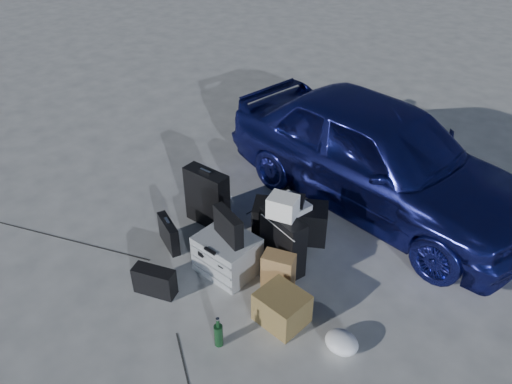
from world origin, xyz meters
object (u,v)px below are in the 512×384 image
suitcase_left (207,198)px  cardboard_box (282,308)px  pelican_case (227,254)px  suitcase_right (283,241)px  car (378,155)px  duffel_bag (290,221)px  green_bottle (218,332)px  briefcase (169,234)px

suitcase_left → cardboard_box: (1.50, -0.69, -0.18)m
pelican_case → suitcase_right: 0.57m
pelican_case → suitcase_right: (0.40, 0.39, 0.11)m
car → suitcase_right: 1.65m
pelican_case → duffel_bag: (0.19, 0.84, -0.01)m
suitcase_left → suitcase_right: suitcase_left is taller
car → green_bottle: size_ratio=12.39×
duffel_bag → car: bearing=41.7°
suitcase_right → briefcase: bearing=-139.9°
pelican_case → suitcase_right: suitcase_right is taller
car → cardboard_box: (0.21, -2.20, -0.49)m
car → briefcase: car is taller
cardboard_box → green_bottle: bearing=-116.6°
suitcase_left → briefcase: bearing=-94.7°
car → suitcase_right: size_ratio=6.05×
pelican_case → briefcase: pelican_case is taller
green_bottle → car: bearing=88.7°
briefcase → cardboard_box: (1.55, -0.13, -0.01)m
duffel_bag → cardboard_box: bearing=-87.6°
duffel_bag → cardboard_box: (0.63, -1.05, -0.04)m
car → green_bottle: car is taller
car → cardboard_box: 2.27m
briefcase → duffel_bag: 1.31m
pelican_case → duffel_bag: bearing=81.3°
suitcase_left → green_bottle: (1.23, -1.24, -0.19)m
suitcase_left → cardboard_box: 1.66m
car → pelican_case: 2.13m
suitcase_right → cardboard_box: suitcase_right is taller
green_bottle → pelican_case: bearing=125.4°
briefcase → green_bottle: bearing=-2.9°
pelican_case → briefcase: size_ratio=1.36×
suitcase_left → cardboard_box: suitcase_left is taller
car → suitcase_left: car is taller
pelican_case → briefcase: (-0.74, -0.09, -0.04)m
suitcase_right → duffel_bag: size_ratio=0.79×
cardboard_box → car: bearing=95.4°
suitcase_right → cardboard_box: 0.75m
cardboard_box → green_bottle: cardboard_box is taller
briefcase → suitcase_right: 1.24m
pelican_case → suitcase_left: bearing=149.1°
car → suitcase_left: bearing=149.6°
car → suitcase_left: (-1.29, -1.51, -0.31)m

